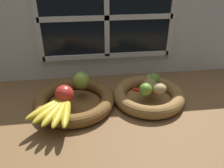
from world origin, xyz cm
name	(u,v)px	position (x,y,z in cm)	size (l,w,h in cm)	color
ground_plane	(114,109)	(0.00, 0.00, -1.50)	(140.00, 90.00, 3.00)	brown
back_wall	(106,23)	(0.00, 29.77, 27.88)	(140.00, 4.60, 55.00)	silver
fruit_bowl_left	(74,101)	(-16.84, 2.36, 2.60)	(34.06, 34.06, 5.55)	brown
fruit_bowl_right	(148,95)	(15.45, 2.36, 2.60)	(31.28, 31.28, 5.55)	olive
apple_green_back	(81,80)	(-13.45, 7.69, 9.23)	(7.37, 7.37, 7.37)	#8CAD3D
apple_red_front	(64,94)	(-20.05, -2.82, 9.24)	(7.37, 7.37, 7.37)	red
banana_bunch_front	(57,110)	(-22.61, -9.88, 7.17)	(16.57, 20.20, 3.24)	gold
potato_back	(151,80)	(17.54, 6.96, 7.92)	(7.09, 5.73, 4.73)	#A38451
potato_small	(159,88)	(18.80, -0.98, 7.89)	(6.14, 5.44, 4.69)	tan
potato_large	(149,85)	(15.45, 2.36, 7.93)	(7.77, 5.57, 4.76)	#A38451
lime_near	(146,89)	(12.75, -1.69, 8.27)	(5.45, 5.45, 5.45)	#6B9E33
lime_far	(154,79)	(18.60, 6.41, 8.28)	(5.45, 5.45, 5.45)	olive
chili_pepper	(147,92)	(13.58, -0.55, 6.37)	(1.65, 1.65, 11.48)	red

